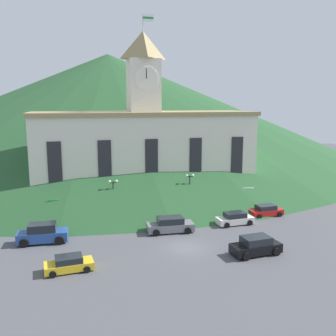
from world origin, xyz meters
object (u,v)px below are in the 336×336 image
at_px(street_lamp_far_right, 190,183).
at_px(car_gray_pickup, 170,225).
at_px(car_white_taxi, 235,219).
at_px(car_red_sedan, 266,211).
at_px(car_blue_van, 43,234).
at_px(car_black_suv, 256,246).
at_px(car_yellow_coupe, 69,264).
at_px(street_lamp_left, 113,189).

height_order(street_lamp_far_right, car_gray_pickup, street_lamp_far_right).
bearing_deg(car_white_taxi, car_red_sedan, 18.84).
height_order(street_lamp_far_right, car_blue_van, street_lamp_far_right).
relative_size(car_red_sedan, car_gray_pickup, 0.83).
xyz_separation_m(car_white_taxi, car_black_suv, (-1.91, -8.86, 0.14)).
xyz_separation_m(car_black_suv, car_yellow_coupe, (-17.61, 0.91, -0.20)).
distance_m(car_blue_van, car_black_suv, 21.98).
relative_size(car_white_taxi, car_gray_pickup, 0.85).
relative_size(car_red_sedan, car_yellow_coupe, 1.04).
bearing_deg(car_white_taxi, street_lamp_far_right, 107.26).
bearing_deg(street_lamp_far_right, car_black_suv, -86.19).
relative_size(street_lamp_left, car_blue_van, 0.88).
distance_m(car_white_taxi, car_yellow_coupe, 21.08).
relative_size(car_blue_van, car_black_suv, 1.02).
height_order(street_lamp_left, car_gray_pickup, street_lamp_left).
distance_m(street_lamp_far_right, car_yellow_coupe, 23.32).
bearing_deg(car_red_sedan, street_lamp_far_right, 140.89).
xyz_separation_m(car_white_taxi, car_yellow_coupe, (-19.53, -7.95, -0.07)).
relative_size(street_lamp_left, car_yellow_coupe, 1.05).
relative_size(car_white_taxi, car_yellow_coupe, 1.06).
xyz_separation_m(car_red_sedan, car_yellow_coupe, (-24.89, -10.10, -0.05)).
height_order(car_gray_pickup, car_black_suv, car_black_suv).
height_order(street_lamp_left, car_yellow_coupe, street_lamp_left).
height_order(car_white_taxi, car_yellow_coupe, car_white_taxi).
distance_m(street_lamp_far_right, car_white_taxi, 9.28).
distance_m(car_red_sedan, car_yellow_coupe, 26.86).
height_order(street_lamp_left, street_lamp_far_right, street_lamp_far_right).
relative_size(car_red_sedan, car_blue_van, 0.87).
bearing_deg(car_yellow_coupe, street_lamp_left, -114.45).
relative_size(car_gray_pickup, car_blue_van, 1.04).
xyz_separation_m(street_lamp_left, street_lamp_far_right, (10.62, -0.00, 0.16)).
height_order(car_black_suv, car_yellow_coupe, car_black_suv).
xyz_separation_m(street_lamp_left, car_black_suv, (11.77, -17.16, -2.52)).
relative_size(street_lamp_left, street_lamp_far_right, 0.95).
distance_m(street_lamp_left, street_lamp_far_right, 10.62).
distance_m(street_lamp_left, car_black_suv, 20.96).
bearing_deg(street_lamp_left, car_red_sedan, -17.92).
bearing_deg(car_black_suv, street_lamp_far_right, -91.36).
bearing_deg(car_yellow_coupe, car_blue_van, -75.62).
xyz_separation_m(car_gray_pickup, car_yellow_coupe, (-11.23, -7.35, -0.18)).
bearing_deg(car_yellow_coupe, car_gray_pickup, -151.48).
bearing_deg(car_gray_pickup, car_black_suv, -48.72).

